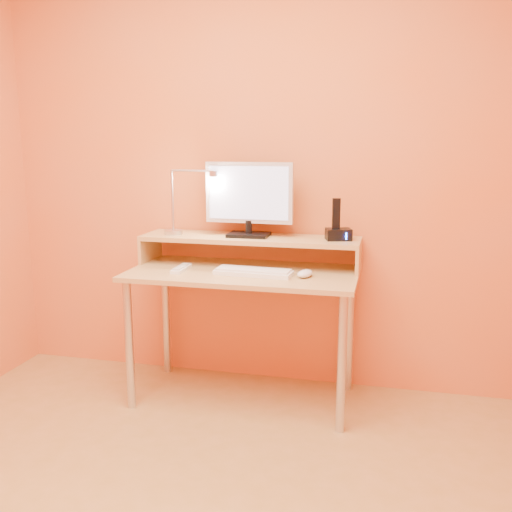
% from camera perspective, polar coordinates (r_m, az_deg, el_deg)
% --- Properties ---
extents(wall_back, '(3.00, 0.04, 2.50)m').
position_cam_1_polar(wall_back, '(3.23, 0.12, 8.97)').
color(wall_back, '#CD7246').
rests_on(wall_back, floor).
extents(desk_leg_fl, '(0.04, 0.04, 0.69)m').
position_cam_1_polar(desk_leg_fl, '(3.06, -12.64, -8.78)').
color(desk_leg_fl, silver).
rests_on(desk_leg_fl, floor).
extents(desk_leg_fr, '(0.04, 0.04, 0.69)m').
position_cam_1_polar(desk_leg_fr, '(2.78, 8.62, -10.73)').
color(desk_leg_fr, silver).
rests_on(desk_leg_fr, floor).
extents(desk_leg_bl, '(0.04, 0.04, 0.69)m').
position_cam_1_polar(desk_leg_bl, '(3.49, -9.04, -6.09)').
color(desk_leg_bl, silver).
rests_on(desk_leg_bl, floor).
extents(desk_leg_br, '(0.04, 0.04, 0.69)m').
position_cam_1_polar(desk_leg_br, '(3.24, 9.40, -7.45)').
color(desk_leg_br, silver).
rests_on(desk_leg_br, floor).
extents(desk_lower, '(1.20, 0.60, 0.02)m').
position_cam_1_polar(desk_lower, '(2.99, -1.30, -1.74)').
color(desk_lower, tan).
rests_on(desk_lower, floor).
extents(shelf_riser_left, '(0.02, 0.30, 0.14)m').
position_cam_1_polar(shelf_riser_left, '(3.31, -10.59, 0.76)').
color(shelf_riser_left, tan).
rests_on(shelf_riser_left, desk_lower).
extents(shelf_riser_right, '(0.02, 0.30, 0.14)m').
position_cam_1_polar(shelf_riser_right, '(3.03, 10.30, -0.20)').
color(shelf_riser_right, tan).
rests_on(shelf_riser_right, desk_lower).
extents(desk_shelf, '(1.20, 0.30, 0.02)m').
position_cam_1_polar(desk_shelf, '(3.10, -0.61, 1.76)').
color(desk_shelf, tan).
rests_on(desk_shelf, desk_lower).
extents(monitor_foot, '(0.22, 0.16, 0.02)m').
position_cam_1_polar(monitor_foot, '(3.10, -0.73, 2.15)').
color(monitor_foot, black).
rests_on(monitor_foot, desk_shelf).
extents(monitor_neck, '(0.04, 0.04, 0.07)m').
position_cam_1_polar(monitor_neck, '(3.09, -0.73, 2.96)').
color(monitor_neck, black).
rests_on(monitor_neck, monitor_foot).
extents(monitor_panel, '(0.48, 0.04, 0.33)m').
position_cam_1_polar(monitor_panel, '(3.08, -0.69, 6.39)').
color(monitor_panel, silver).
rests_on(monitor_panel, monitor_neck).
extents(monitor_back, '(0.43, 0.02, 0.28)m').
position_cam_1_polar(monitor_back, '(3.10, -0.59, 6.43)').
color(monitor_back, black).
rests_on(monitor_back, monitor_panel).
extents(monitor_screen, '(0.44, 0.01, 0.28)m').
position_cam_1_polar(monitor_screen, '(3.06, -0.78, 6.36)').
color(monitor_screen, '#ACB3DB').
rests_on(monitor_screen, monitor_panel).
extents(lamp_base, '(0.10, 0.10, 0.02)m').
position_cam_1_polar(lamp_base, '(3.20, -8.33, 2.40)').
color(lamp_base, silver).
rests_on(lamp_base, desk_shelf).
extents(lamp_post, '(0.01, 0.01, 0.33)m').
position_cam_1_polar(lamp_post, '(3.18, -8.42, 5.56)').
color(lamp_post, silver).
rests_on(lamp_post, lamp_base).
extents(lamp_arm, '(0.24, 0.01, 0.01)m').
position_cam_1_polar(lamp_arm, '(3.13, -6.44, 8.54)').
color(lamp_arm, silver).
rests_on(lamp_arm, lamp_post).
extents(lamp_head, '(0.04, 0.04, 0.03)m').
position_cam_1_polar(lamp_head, '(3.09, -4.32, 8.27)').
color(lamp_head, silver).
rests_on(lamp_head, lamp_arm).
extents(lamp_bulb, '(0.03, 0.03, 0.00)m').
position_cam_1_polar(lamp_bulb, '(3.09, -4.31, 7.97)').
color(lamp_bulb, '#FFEAC6').
rests_on(lamp_bulb, lamp_head).
extents(phone_dock, '(0.15, 0.13, 0.06)m').
position_cam_1_polar(phone_dock, '(3.02, 8.30, 2.18)').
color(phone_dock, black).
rests_on(phone_dock, desk_shelf).
extents(phone_handset, '(0.05, 0.03, 0.16)m').
position_cam_1_polar(phone_handset, '(3.00, 8.08, 4.26)').
color(phone_handset, black).
rests_on(phone_handset, phone_dock).
extents(phone_led, '(0.01, 0.00, 0.04)m').
position_cam_1_polar(phone_led, '(2.96, 9.08, 1.99)').
color(phone_led, '#357DFF').
rests_on(phone_led, phone_dock).
extents(keyboard, '(0.41, 0.15, 0.02)m').
position_cam_1_polar(keyboard, '(2.90, -0.27, -1.70)').
color(keyboard, white).
rests_on(keyboard, desk_lower).
extents(mouse, '(0.10, 0.13, 0.04)m').
position_cam_1_polar(mouse, '(2.85, 4.96, -1.78)').
color(mouse, silver).
rests_on(mouse, desk_lower).
extents(remote_control, '(0.05, 0.19, 0.02)m').
position_cam_1_polar(remote_control, '(3.02, -7.54, -1.29)').
color(remote_control, white).
rests_on(remote_control, desk_lower).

